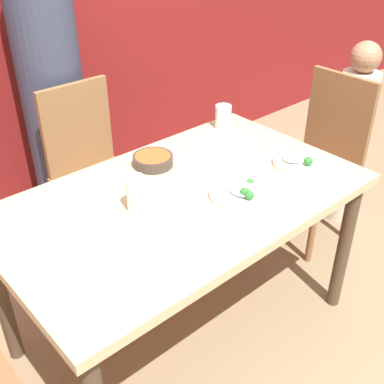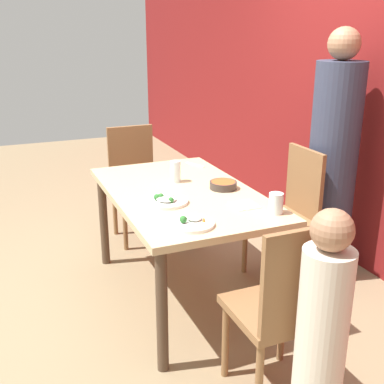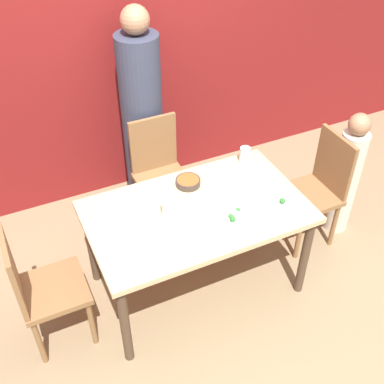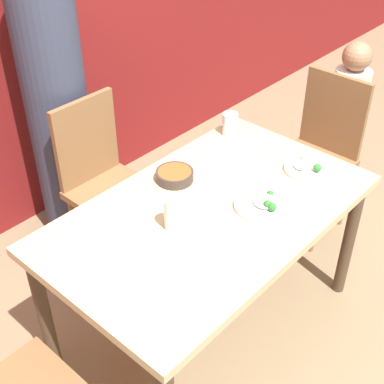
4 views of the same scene
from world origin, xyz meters
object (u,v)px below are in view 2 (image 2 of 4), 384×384
object	(u,v)px
chair_adult_spot	(288,211)
person_child	(321,340)
chair_child_spot	(283,307)
glass_water_tall	(276,203)
person_adult	(332,165)
bowl_curry	(223,185)
plate_rice_adult	(166,200)

from	to	relation	value
chair_adult_spot	person_child	size ratio (longest dim) A/B	0.87
chair_adult_spot	chair_child_spot	size ratio (longest dim) A/B	1.00
chair_child_spot	glass_water_tall	xyz separation A→B (m)	(-0.50, 0.26, 0.29)
chair_adult_spot	person_child	distance (m)	1.45
person_child	glass_water_tall	bearing A→B (deg)	161.60
person_child	chair_adult_spot	bearing A→B (deg)	151.62
person_child	glass_water_tall	distance (m)	0.86
person_adult	person_child	xyz separation A→B (m)	(1.28, -1.02, -0.28)
bowl_curry	glass_water_tall	size ratio (longest dim) A/B	1.49
chair_child_spot	bowl_curry	size ratio (longest dim) A/B	5.42
chair_adult_spot	glass_water_tall	world-z (taller)	chair_adult_spot
person_child	plate_rice_adult	xyz separation A→B (m)	(-1.16, -0.24, 0.24)
chair_adult_spot	chair_child_spot	bearing A→B (deg)	-34.45
chair_child_spot	person_adult	xyz separation A→B (m)	(-1.01, 1.02, 0.29)
person_child	bowl_curry	xyz separation A→B (m)	(-1.27, 0.18, 0.25)
glass_water_tall	chair_adult_spot	bearing A→B (deg)	139.26
bowl_curry	plate_rice_adult	distance (m)	0.43
chair_adult_spot	person_adult	xyz separation A→B (m)	(0.00, 0.33, 0.29)
person_adult	bowl_curry	size ratio (longest dim) A/B	9.95
chair_adult_spot	person_adult	world-z (taller)	person_adult
bowl_curry	plate_rice_adult	world-z (taller)	plate_rice_adult
chair_adult_spot	person_adult	size ratio (longest dim) A/B	0.54
chair_child_spot	plate_rice_adult	size ratio (longest dim) A/B	3.64
chair_adult_spot	chair_child_spot	world-z (taller)	same
person_adult	glass_water_tall	size ratio (longest dim) A/B	14.85
chair_adult_spot	plate_rice_adult	size ratio (longest dim) A/B	3.64
bowl_curry	plate_rice_adult	bearing A→B (deg)	-75.51
bowl_curry	glass_water_tall	world-z (taller)	glass_water_tall
person_adult	bowl_curry	bearing A→B (deg)	-89.15
plate_rice_adult	person_adult	bearing A→B (deg)	95.47
person_adult	glass_water_tall	xyz separation A→B (m)	(0.50, -0.77, -0.00)
person_adult	chair_adult_spot	bearing A→B (deg)	-90.00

